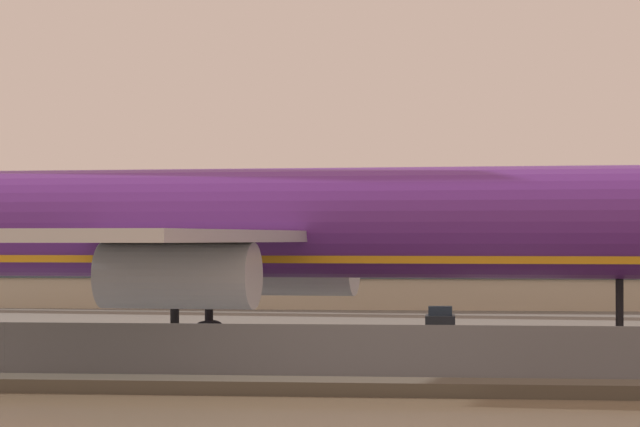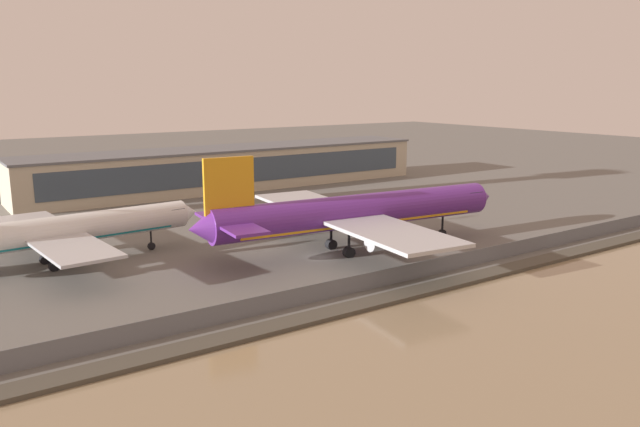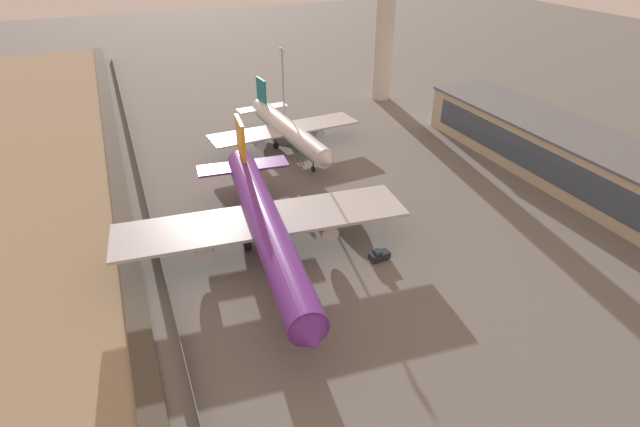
{
  "view_description": "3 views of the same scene",
  "coord_description": "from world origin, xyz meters",
  "px_view_note": "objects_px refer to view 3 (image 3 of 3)",
  "views": [
    {
      "loc": [
        22.09,
        -85.53,
        5.43
      ],
      "look_at": [
        9.58,
        3.07,
        6.65
      ],
      "focal_mm": 105.0,
      "sensor_mm": 36.0,
      "label": 1
    },
    {
      "loc": [
        -50.0,
        -73.61,
        24.97
      ],
      "look_at": [
        2.34,
        2.97,
        5.78
      ],
      "focal_mm": 35.0,
      "sensor_mm": 36.0,
      "label": 2
    },
    {
      "loc": [
        69.39,
        -17.36,
        45.83
      ],
      "look_at": [
        1.02,
        11.2,
        2.08
      ],
      "focal_mm": 28.0,
      "sensor_mm": 36.0,
      "label": 3
    }
  ],
  "objects_px": {
    "cargo_jet_purple": "(265,223)",
    "control_tower": "(386,0)",
    "apron_light_mast_apron_west": "(283,88)",
    "passenger_jet_white_teal": "(287,130)",
    "baggage_tug": "(379,255)",
    "ops_van": "(279,127)"
  },
  "relations": [
    {
      "from": "cargo_jet_purple",
      "to": "control_tower",
      "type": "height_order",
      "value": "control_tower"
    },
    {
      "from": "cargo_jet_purple",
      "to": "apron_light_mast_apron_west",
      "type": "height_order",
      "value": "apron_light_mast_apron_west"
    },
    {
      "from": "cargo_jet_purple",
      "to": "passenger_jet_white_teal",
      "type": "bearing_deg",
      "value": 156.02
    },
    {
      "from": "control_tower",
      "to": "cargo_jet_purple",
      "type": "bearing_deg",
      "value": -40.73
    },
    {
      "from": "apron_light_mast_apron_west",
      "to": "baggage_tug",
      "type": "bearing_deg",
      "value": -3.79
    },
    {
      "from": "cargo_jet_purple",
      "to": "baggage_tug",
      "type": "distance_m",
      "value": 18.39
    },
    {
      "from": "apron_light_mast_apron_west",
      "to": "ops_van",
      "type": "bearing_deg",
      "value": -170.25
    },
    {
      "from": "cargo_jet_purple",
      "to": "apron_light_mast_apron_west",
      "type": "relative_size",
      "value": 2.55
    },
    {
      "from": "cargo_jet_purple",
      "to": "control_tower",
      "type": "distance_m",
      "value": 87.54
    },
    {
      "from": "control_tower",
      "to": "apron_light_mast_apron_west",
      "type": "relative_size",
      "value": 2.31
    },
    {
      "from": "ops_van",
      "to": "apron_light_mast_apron_west",
      "type": "relative_size",
      "value": 0.25
    },
    {
      "from": "ops_van",
      "to": "passenger_jet_white_teal",
      "type": "bearing_deg",
      "value": -8.98
    },
    {
      "from": "passenger_jet_white_teal",
      "to": "baggage_tug",
      "type": "xyz_separation_m",
      "value": [
        46.44,
        -1.36,
        -4.05
      ]
    },
    {
      "from": "passenger_jet_white_teal",
      "to": "baggage_tug",
      "type": "height_order",
      "value": "passenger_jet_white_teal"
    },
    {
      "from": "baggage_tug",
      "to": "control_tower",
      "type": "height_order",
      "value": "control_tower"
    },
    {
      "from": "cargo_jet_purple",
      "to": "baggage_tug",
      "type": "height_order",
      "value": "cargo_jet_purple"
    },
    {
      "from": "control_tower",
      "to": "apron_light_mast_apron_west",
      "type": "xyz_separation_m",
      "value": [
        17.21,
        -35.97,
        -15.45
      ]
    },
    {
      "from": "passenger_jet_white_teal",
      "to": "apron_light_mast_apron_west",
      "type": "xyz_separation_m",
      "value": [
        -8.61,
        2.29,
        6.86
      ]
    },
    {
      "from": "cargo_jet_purple",
      "to": "passenger_jet_white_teal",
      "type": "height_order",
      "value": "cargo_jet_purple"
    },
    {
      "from": "passenger_jet_white_teal",
      "to": "ops_van",
      "type": "height_order",
      "value": "passenger_jet_white_teal"
    },
    {
      "from": "ops_van",
      "to": "cargo_jet_purple",
      "type": "bearing_deg",
      "value": -20.77
    },
    {
      "from": "baggage_tug",
      "to": "apron_light_mast_apron_west",
      "type": "height_order",
      "value": "apron_light_mast_apron_west"
    }
  ]
}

